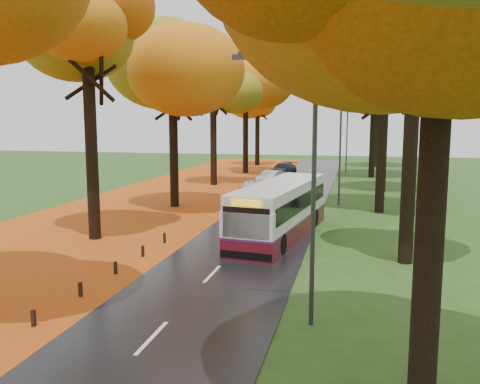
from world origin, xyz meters
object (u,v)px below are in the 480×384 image
(streetlamp_near, at_px, (305,166))
(car_dark, at_px, (283,169))
(streetlamp_far, at_px, (345,131))
(bus, at_px, (281,208))
(car_silver, at_px, (271,178))
(streetlamp_mid, at_px, (337,138))
(car_white, at_px, (252,189))

(streetlamp_near, xyz_separation_m, car_dark, (-6.30, 39.72, -4.00))
(streetlamp_near, distance_m, streetlamp_far, 44.00)
(car_dark, bearing_deg, bus, -68.57)
(bus, relative_size, car_silver, 2.72)
(streetlamp_near, bearing_deg, streetlamp_far, 90.00)
(streetlamp_near, distance_m, streetlamp_mid, 22.00)
(streetlamp_near, relative_size, streetlamp_far, 1.00)
(streetlamp_near, relative_size, car_silver, 2.03)
(streetlamp_mid, xyz_separation_m, car_dark, (-6.30, 17.72, -4.00))
(car_white, height_order, car_silver, car_white)
(streetlamp_far, relative_size, bus, 0.74)
(streetlamp_mid, distance_m, car_silver, 12.16)
(streetlamp_near, distance_m, car_silver, 32.47)
(streetlamp_far, height_order, car_silver, streetlamp_far)
(car_dark, bearing_deg, streetlamp_near, -67.49)
(car_silver, relative_size, car_dark, 0.85)
(streetlamp_mid, bearing_deg, bus, -101.98)
(streetlamp_mid, bearing_deg, car_dark, 109.57)
(streetlamp_mid, relative_size, car_dark, 1.73)
(bus, height_order, car_silver, bus)
(car_silver, distance_m, car_dark, 8.12)
(streetlamp_far, xyz_separation_m, bus, (-2.31, -32.89, -3.23))
(car_white, height_order, car_dark, car_white)
(bus, distance_m, car_dark, 28.90)
(streetlamp_near, height_order, car_dark, streetlamp_near)
(bus, relative_size, car_white, 2.48)
(bus, bearing_deg, streetlamp_near, -70.29)
(streetlamp_far, bearing_deg, car_white, -106.40)
(car_dark, bearing_deg, car_white, -76.33)
(streetlamp_far, distance_m, car_white, 22.48)
(streetlamp_near, xyz_separation_m, bus, (-2.31, 11.11, -3.23))
(bus, bearing_deg, streetlamp_far, 93.93)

